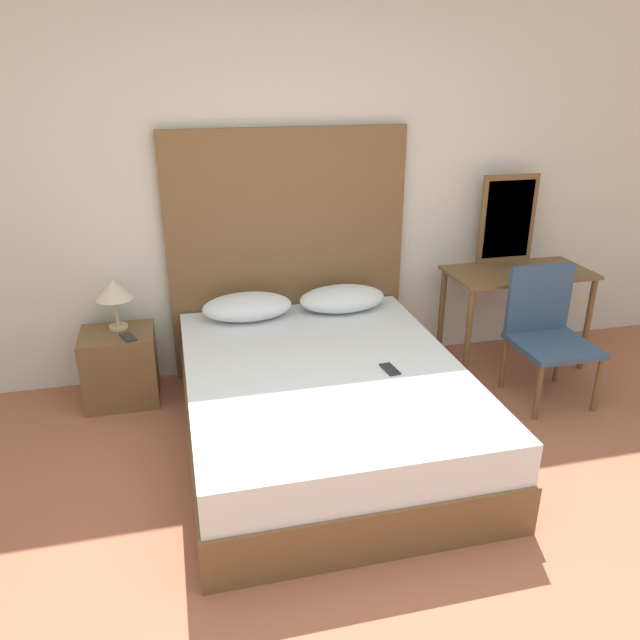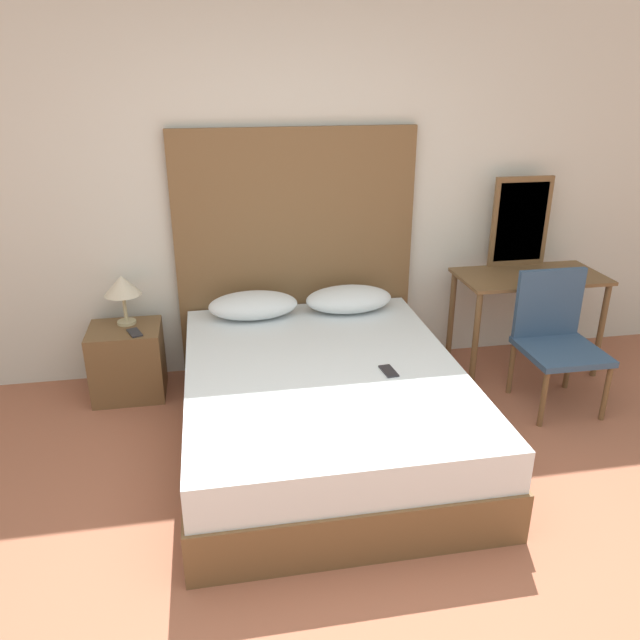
% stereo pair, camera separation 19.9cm
% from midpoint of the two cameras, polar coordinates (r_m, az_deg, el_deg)
% --- Properties ---
extents(ground_plane, '(16.00, 16.00, 0.00)m').
position_cam_midpoint_polar(ground_plane, '(2.95, 3.04, -24.49)').
color(ground_plane, '#9E5B42').
extents(wall_back, '(10.00, 0.06, 2.70)m').
position_cam_midpoint_polar(wall_back, '(4.45, -5.63, 11.96)').
color(wall_back, silver).
rests_on(wall_back, ground_plane).
extents(bed, '(1.62, 2.10, 0.51)m').
position_cam_midpoint_polar(bed, '(3.77, -1.15, -7.78)').
color(bed, brown).
rests_on(bed, ground_plane).
extents(headboard, '(1.70, 0.05, 1.76)m').
position_cam_midpoint_polar(headboard, '(4.50, -4.21, 5.97)').
color(headboard, brown).
rests_on(headboard, ground_plane).
extents(pillow_left, '(0.61, 0.34, 0.18)m').
position_cam_midpoint_polar(pillow_left, '(4.31, -7.98, 1.20)').
color(pillow_left, silver).
rests_on(pillow_left, bed).
extents(pillow_right, '(0.61, 0.34, 0.18)m').
position_cam_midpoint_polar(pillow_right, '(4.42, 0.75, 1.96)').
color(pillow_right, silver).
rests_on(pillow_right, bed).
extents(phone_on_bed, '(0.09, 0.16, 0.01)m').
position_cam_midpoint_polar(phone_on_bed, '(3.61, 4.84, -4.52)').
color(phone_on_bed, '#232328').
rests_on(phone_on_bed, bed).
extents(nightstand, '(0.48, 0.41, 0.50)m').
position_cam_midpoint_polar(nightstand, '(4.47, -19.00, -4.06)').
color(nightstand, brown).
rests_on(nightstand, ground_plane).
extents(table_lamp, '(0.25, 0.25, 0.34)m').
position_cam_midpoint_polar(table_lamp, '(4.35, -19.59, 2.51)').
color(table_lamp, tan).
rests_on(table_lamp, nightstand).
extents(phone_on_nightstand, '(0.12, 0.17, 0.01)m').
position_cam_midpoint_polar(phone_on_nightstand, '(4.27, -18.42, -1.51)').
color(phone_on_nightstand, '#232328').
rests_on(phone_on_nightstand, nightstand).
extents(vanity_desk, '(1.04, 0.54, 0.74)m').
position_cam_midpoint_polar(vanity_desk, '(4.81, 16.46, 2.98)').
color(vanity_desk, brown).
rests_on(vanity_desk, ground_plane).
extents(vanity_mirror, '(0.44, 0.03, 0.66)m').
position_cam_midpoint_polar(vanity_mirror, '(4.89, 15.66, 8.87)').
color(vanity_mirror, brown).
rests_on(vanity_mirror, vanity_desk).
extents(chair, '(0.49, 0.50, 0.89)m').
position_cam_midpoint_polar(chair, '(4.45, 18.83, -0.68)').
color(chair, '#334C6B').
rests_on(chair, ground_plane).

